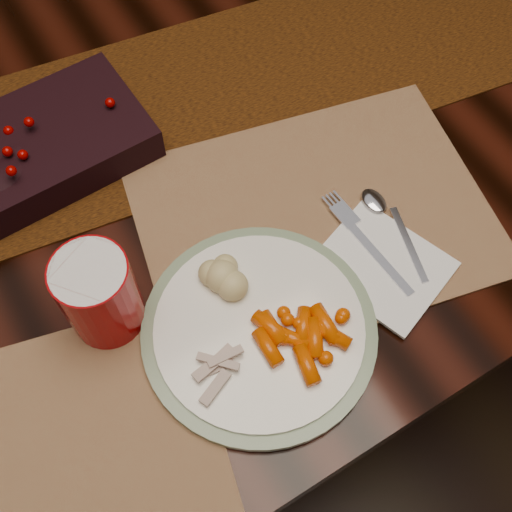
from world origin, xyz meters
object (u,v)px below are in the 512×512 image
centerpiece (19,152)px  dinner_plate (259,330)px  mashed_potatoes (223,276)px  turkey_shreds (217,371)px  napkin (382,266)px  placemat_main (314,216)px  red_cup (99,295)px  dining_table (190,266)px  baby_carrots (293,339)px

centerpiece → dinner_plate: centerpiece is taller
mashed_potatoes → centerpiece: bearing=115.0°
turkey_shreds → centerpiece: bearing=101.0°
napkin → placemat_main: bearing=86.4°
turkey_shreds → red_cup: 0.16m
placemat_main → turkey_shreds: 0.26m
dining_table → turkey_shreds: 0.54m
turkey_shreds → red_cup: red_cup is taller
turkey_shreds → dining_table: bearing=72.5°
placemat_main → centerpiece: bearing=149.8°
dining_table → red_cup: 0.52m
placemat_main → dinner_plate: size_ratio=1.62×
napkin → turkey_shreds: bearing=164.7°
baby_carrots → turkey_shreds: size_ratio=1.48×
mashed_potatoes → napkin: (0.19, -0.08, -0.03)m
centerpiece → mashed_potatoes: bearing=-65.0°
mashed_potatoes → turkey_shreds: bearing=-123.6°
baby_carrots → mashed_potatoes: 0.12m
dinner_plate → turkey_shreds: 0.08m
dining_table → baby_carrots: 0.54m
baby_carrots → red_cup: (-0.17, 0.15, 0.04)m
napkin → dinner_plate: bearing=158.9°
dining_table → centerpiece: 0.46m
dinner_plate → napkin: bearing=-1.5°
napkin → centerpiece: bearing=111.2°
dining_table → centerpiece: (-0.19, 0.07, 0.41)m
placemat_main → turkey_shreds: turkey_shreds is taller
placemat_main → mashed_potatoes: bearing=-156.4°
turkey_shreds → mashed_potatoes: bearing=56.4°
napkin → red_cup: 0.36m
dining_table → placemat_main: placemat_main is taller
centerpiece → turkey_shreds: centerpiece is taller
placemat_main → turkey_shreds: size_ratio=6.10×
placemat_main → mashed_potatoes: (-0.16, -0.03, 0.04)m
placemat_main → red_cup: size_ratio=3.78×
turkey_shreds → placemat_main: bearing=30.0°
centerpiece → placemat_main: 0.41m
baby_carrots → napkin: 0.16m
centerpiece → napkin: (0.33, -0.39, -0.03)m
mashed_potatoes → napkin: 0.21m
dinner_plate → turkey_shreds: bearing=-161.6°
placemat_main → napkin: bearing=-61.7°
dinner_plate → centerpiece: bearing=111.6°
centerpiece → dinner_plate: size_ratio=1.21×
dinner_plate → mashed_potatoes: bearing=95.6°
turkey_shreds → napkin: (0.25, 0.02, -0.02)m
baby_carrots → mashed_potatoes: size_ratio=1.59×
red_cup → dinner_plate: bearing=-37.9°
mashed_potatoes → turkey_shreds: (-0.06, -0.10, -0.01)m
centerpiece → napkin: 0.51m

